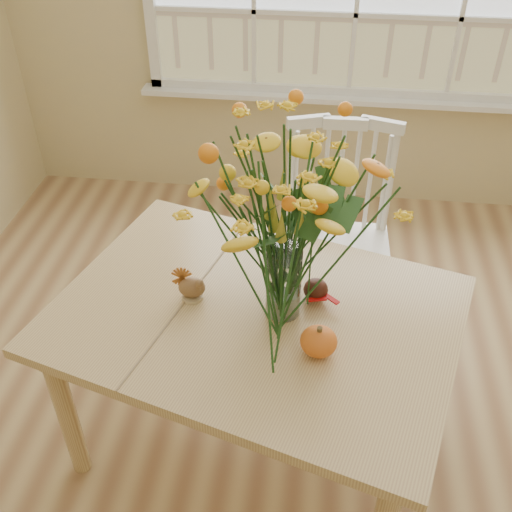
# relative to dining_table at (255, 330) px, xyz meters

# --- Properties ---
(dining_table) EXTENTS (1.54, 1.28, 0.71)m
(dining_table) POSITION_rel_dining_table_xyz_m (0.00, 0.00, 0.00)
(dining_table) COLOR tan
(dining_table) RESTS_ON floor
(windsor_chair) EXTENTS (0.48, 0.46, 1.02)m
(windsor_chair) POSITION_rel_dining_table_xyz_m (0.27, 0.72, -0.05)
(windsor_chair) COLOR white
(windsor_chair) RESTS_ON floor
(flower_vase) EXTENTS (0.55, 0.55, 0.65)m
(flower_vase) POSITION_rel_dining_table_xyz_m (0.09, 0.01, 0.48)
(flower_vase) COLOR white
(flower_vase) RESTS_ON dining_table
(pumpkin) EXTENTS (0.12, 0.12, 0.09)m
(pumpkin) POSITION_rel_dining_table_xyz_m (0.22, -0.16, 0.14)
(pumpkin) COLOR #CC5518
(pumpkin) RESTS_ON dining_table
(turkey_figurine) EXTENTS (0.10, 0.07, 0.12)m
(turkey_figurine) POSITION_rel_dining_table_xyz_m (-0.22, 0.04, 0.14)
(turkey_figurine) COLOR #CCB78C
(turkey_figurine) RESTS_ON dining_table
(dark_gourd) EXTENTS (0.13, 0.10, 0.08)m
(dark_gourd) POSITION_rel_dining_table_xyz_m (0.20, 0.09, 0.13)
(dark_gourd) COLOR #38160F
(dark_gourd) RESTS_ON dining_table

